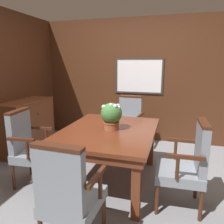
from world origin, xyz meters
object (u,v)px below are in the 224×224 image
Objects in this scene: sideboard_cabinet at (28,127)px; chair_right_near at (188,163)px; dining_table at (109,136)px; chair_left_near at (30,146)px; chair_head_near at (68,193)px; potted_plant at (111,115)px; chair_head_far at (128,122)px.

chair_right_near is at bearing -17.97° from sideboard_cabinet.
dining_table is 1.51× the size of chair_left_near.
dining_table is 1.03m from chair_right_near.
chair_right_near is (0.98, -0.31, -0.11)m from dining_table.
chair_right_near is (1.96, 0.04, 0.00)m from chair_left_near.
chair_head_near is at bearing -135.39° from chair_left_near.
potted_plant reaches higher than chair_right_near.
chair_left_near is at bearing -160.48° from dining_table.
sideboard_cabinet is at bearing -110.57° from chair_right_near.
chair_head_far reaches higher than dining_table.
chair_head_far is at bearing 19.07° from sideboard_cabinet.
sideboard_cabinet is at bearing 32.35° from chair_left_near.
dining_table is 1.15m from chair_head_far.
potted_plant is (0.02, 1.17, 0.40)m from chair_head_near.
potted_plant is (1.01, 0.35, 0.40)m from chair_left_near.
sideboard_cabinet is at bearing -155.96° from chair_head_far.
dining_table is at bearing -87.20° from chair_head_near.
potted_plant is at bearing 9.50° from dining_table.
chair_right_near is 2.79× the size of potted_plant.
dining_table is 0.29m from potted_plant.
chair_head_near is at bearing -91.20° from potted_plant.
chair_right_near reaches higher than dining_table.
sideboard_cabinet is (-0.70, 0.90, -0.06)m from chair_left_near.
chair_left_near and chair_head_near have the same top height.
chair_head_far is at bearing -149.01° from chair_right_near.
chair_head_far is 1.00× the size of chair_right_near.
chair_left_near and chair_right_near have the same top height.
chair_head_near is 0.96× the size of sideboard_cabinet.
chair_right_near is at bearing -94.42° from chair_left_near.
potted_plant is at bearing -84.23° from chair_head_far.
chair_right_near is at bearing -17.39° from dining_table.
chair_right_near is 1.07m from potted_plant.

